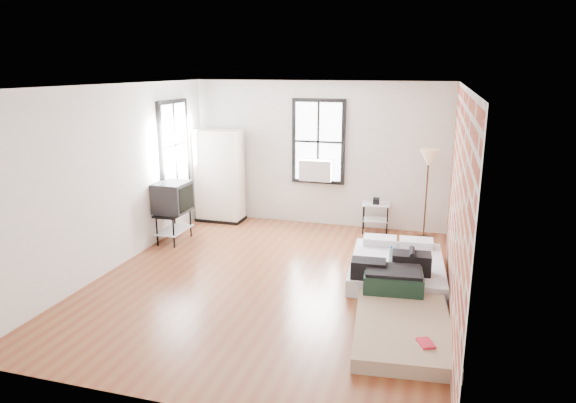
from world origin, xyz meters
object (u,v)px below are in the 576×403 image
(side_table, at_px, (376,210))
(tv_stand, at_px, (173,199))
(mattress_bare, at_px, (400,312))
(mattress_main, at_px, (397,266))
(wardrobe, at_px, (220,176))
(floor_lamp, at_px, (429,162))

(side_table, relative_size, tv_stand, 0.61)
(mattress_bare, xyz_separation_m, tv_stand, (-4.12, 1.96, 0.64))
(mattress_main, height_order, mattress_bare, mattress_main)
(wardrobe, distance_m, floor_lamp, 4.06)
(floor_lamp, bearing_deg, mattress_main, -99.47)
(mattress_bare, xyz_separation_m, side_table, (-0.73, 3.49, 0.31))
(side_table, xyz_separation_m, floor_lamp, (0.90, -0.07, 0.96))
(mattress_main, height_order, wardrobe, wardrobe)
(mattress_main, bearing_deg, tv_stand, 168.54)
(mattress_main, bearing_deg, floor_lamp, 76.70)
(mattress_main, distance_m, side_table, 2.15)
(mattress_main, distance_m, tv_stand, 4.04)
(wardrobe, xyz_separation_m, tv_stand, (-0.27, -1.46, -0.14))
(wardrobe, xyz_separation_m, side_table, (3.13, 0.07, -0.47))
(wardrobe, bearing_deg, side_table, 2.15)
(mattress_bare, relative_size, floor_lamp, 1.33)
(mattress_main, height_order, side_table, side_table)
(mattress_main, xyz_separation_m, wardrobe, (-3.69, 1.99, 0.76))
(wardrobe, height_order, floor_lamp, wardrobe)
(side_table, bearing_deg, mattress_bare, -78.27)
(mattress_bare, distance_m, side_table, 3.58)
(tv_stand, bearing_deg, mattress_bare, -25.47)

